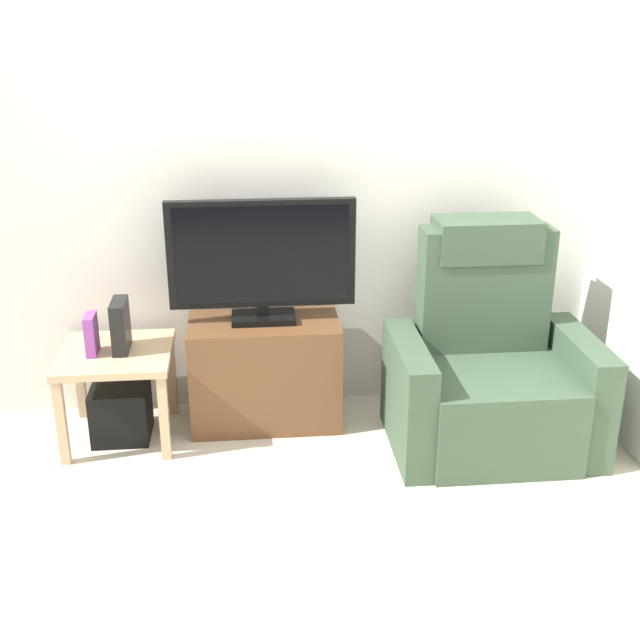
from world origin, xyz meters
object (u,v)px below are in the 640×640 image
at_px(game_console, 120,326).
at_px(book_upright, 91,334).
at_px(tv_stand, 265,372).
at_px(subwoofer_box, 121,411).
at_px(side_table, 117,365).
at_px(television, 262,258).
at_px(recliner_armchair, 490,370).

bearing_deg(game_console, book_upright, -167.47).
height_order(tv_stand, book_upright, book_upright).
bearing_deg(subwoofer_box, side_table, 0.00).
height_order(tv_stand, subwoofer_box, tv_stand).
relative_size(subwoofer_box, game_console, 1.11).
bearing_deg(subwoofer_box, television, 9.15).
bearing_deg(book_upright, recliner_armchair, -5.05).
bearing_deg(television, tv_stand, -90.00).
bearing_deg(subwoofer_box, tv_stand, 7.70).
distance_m(television, game_console, 0.76).
bearing_deg(tv_stand, book_upright, -171.86).
height_order(recliner_armchair, game_console, recliner_armchair).
bearing_deg(recliner_armchair, side_table, -174.07).
bearing_deg(game_console, television, 8.80).
distance_m(television, subwoofer_box, 1.05).
distance_m(subwoofer_box, game_console, 0.46).
bearing_deg(book_upright, side_table, 11.31).
relative_size(tv_stand, side_table, 1.41).
bearing_deg(television, game_console, -171.20).
xyz_separation_m(recliner_armchair, book_upright, (-1.92, 0.17, 0.20)).
bearing_deg(book_upright, subwoofer_box, 11.31).
xyz_separation_m(tv_stand, game_console, (-0.69, -0.09, 0.32)).
bearing_deg(tv_stand, subwoofer_box, -172.30).
xyz_separation_m(side_table, book_upright, (-0.10, -0.02, 0.17)).
xyz_separation_m(tv_stand, subwoofer_box, (-0.73, -0.10, -0.14)).
bearing_deg(book_upright, television, 9.41).
xyz_separation_m(side_table, game_console, (0.04, 0.01, 0.20)).
xyz_separation_m(subwoofer_box, book_upright, (-0.10, -0.02, 0.43)).
bearing_deg(subwoofer_box, recliner_armchair, -5.94).
height_order(subwoofer_box, book_upright, book_upright).
xyz_separation_m(tv_stand, side_table, (-0.73, -0.10, 0.12)).
height_order(television, game_console, television).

